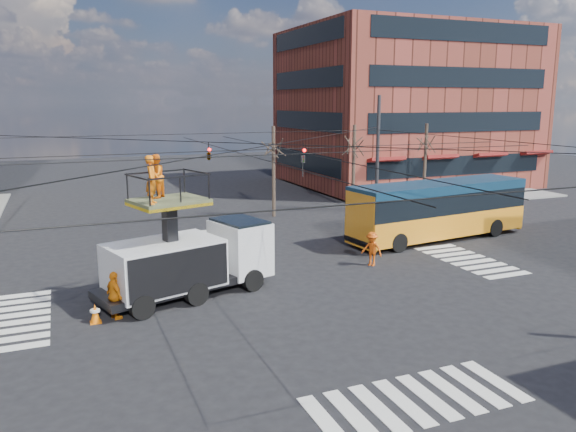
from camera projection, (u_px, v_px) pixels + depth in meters
The scene contains 13 objects.
ground at pixel (277, 285), 23.59m from camera, with size 120.00×120.00×0.00m, color black.
sidewalk_ne at pixel (410, 187), 50.41m from camera, with size 18.00×18.00×0.12m, color slate.
crosswalks at pixel (277, 285), 23.59m from camera, with size 22.40×22.40×0.02m, color silver, non-canonical shape.
building_ne at pixel (404, 108), 52.08m from camera, with size 20.06×16.06×14.00m.
overhead_network at pixel (271, 183), 23.07m from camera, with size 24.24×24.24×8.00m.
tree_a at pixel (273, 147), 36.76m from camera, with size 2.00×2.00×6.00m.
tree_b at pixel (354, 145), 38.98m from camera, with size 2.00×2.00×6.00m.
tree_c at pixel (426, 142), 41.21m from camera, with size 2.00×2.00×6.00m.
utility_truck at pixel (189, 248), 22.03m from camera, with size 7.37×4.25×5.72m.
city_bus at pixel (439, 209), 31.25m from camera, with size 11.17×3.90×3.20m.
traffic_cone at pixel (95, 313), 19.52m from camera, with size 0.36×0.36×0.69m, color orange.
worker_ground at pixel (115, 296), 19.76m from camera, with size 1.02×0.42×1.74m, color orange.
flagger at pixel (372, 249), 26.24m from camera, with size 1.05×0.60×1.62m, color #D04A0D.
Camera 1 is at (-8.08, -21.04, 7.58)m, focal length 35.00 mm.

